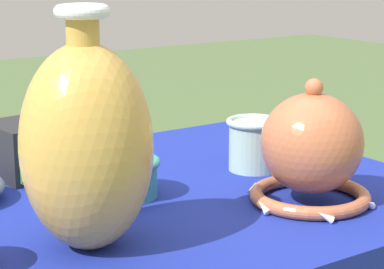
% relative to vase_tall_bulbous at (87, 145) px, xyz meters
% --- Properties ---
extents(display_table, '(0.92, 0.73, 0.78)m').
position_rel_vase_tall_bulbous_xyz_m(display_table, '(0.19, 0.13, -0.24)').
color(display_table, '#38383D').
rests_on(display_table, ground_plane).
extents(vase_tall_bulbous, '(0.18, 0.18, 0.32)m').
position_rel_vase_tall_bulbous_xyz_m(vase_tall_bulbous, '(0.00, 0.00, 0.00)').
color(vase_tall_bulbous, gold).
rests_on(vase_tall_bulbous, display_table).
extents(vase_dome_bell, '(0.20, 0.19, 0.20)m').
position_rel_vase_tall_bulbous_xyz_m(vase_dome_bell, '(0.37, -0.03, -0.06)').
color(vase_dome_bell, '#BC6642').
rests_on(vase_dome_bell, display_table).
extents(mosaic_tile_box, '(0.16, 0.15, 0.10)m').
position_rel_vase_tall_bulbous_xyz_m(mosaic_tile_box, '(0.08, 0.36, -0.09)').
color(mosaic_tile_box, '#232328').
rests_on(mosaic_tile_box, display_table).
extents(cup_wide_teal, '(0.12, 0.12, 0.06)m').
position_rel_vase_tall_bulbous_xyz_m(cup_wide_teal, '(0.14, 0.16, -0.11)').
color(cup_wide_teal, teal).
rests_on(cup_wide_teal, display_table).
extents(cup_wide_celadon, '(0.10, 0.10, 0.10)m').
position_rel_vase_tall_bulbous_xyz_m(cup_wide_celadon, '(0.41, 0.16, -0.09)').
color(cup_wide_celadon, '#A8CCB7').
rests_on(cup_wide_celadon, display_table).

